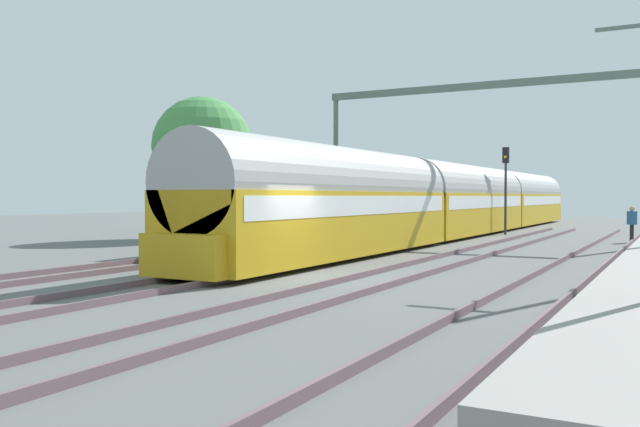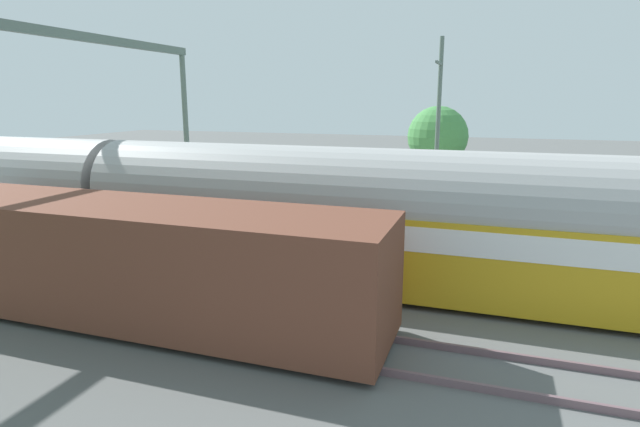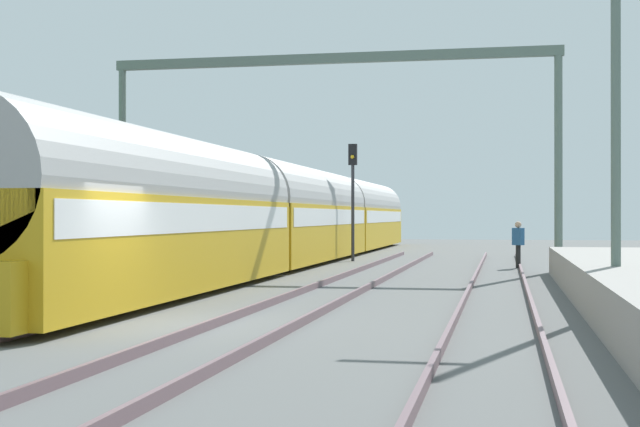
{
  "view_description": "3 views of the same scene",
  "coord_description": "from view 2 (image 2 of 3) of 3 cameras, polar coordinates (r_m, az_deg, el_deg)",
  "views": [
    {
      "loc": [
        8.92,
        -16.05,
        2.19
      ],
      "look_at": [
        -2.03,
        4.24,
        1.61
      ],
      "focal_mm": 37.97,
      "sensor_mm": 36.0,
      "label": 1
    },
    {
      "loc": [
        -15.82,
        1.64,
        5.29
      ],
      "look_at": [
        -0.43,
        6.88,
        1.65
      ],
      "focal_mm": 28.81,
      "sensor_mm": 36.0,
      "label": 2
    },
    {
      "loc": [
        6.24,
        -15.37,
        1.94
      ],
      "look_at": [
        -1.01,
        20.52,
        2.03
      ],
      "focal_mm": 51.3,
      "sensor_mm": 36.0,
      "label": 3
    }
  ],
  "objects": [
    {
      "name": "catenary_pole_east_mid",
      "position": [
        24.42,
        12.95,
        9.63
      ],
      "size": [
        1.9,
        0.2,
        8.0
      ],
      "color": "slate",
      "rests_on": "ground"
    },
    {
      "name": "ground",
      "position": [
        16.76,
        23.54,
        -6.86
      ],
      "size": [
        120.0,
        120.0,
        0.0
      ],
      "primitive_type": "plane",
      "color": "#5D5E5D"
    },
    {
      "name": "platform",
      "position": [
        26.18,
        17.66,
        1.37
      ],
      "size": [
        4.4,
        28.0,
        0.9
      ],
      "color": "gray",
      "rests_on": "ground"
    },
    {
      "name": "track_far_east",
      "position": [
        22.58,
        22.41,
        -1.69
      ],
      "size": [
        1.52,
        60.0,
        0.16
      ],
      "color": "#6B5259",
      "rests_on": "ground"
    },
    {
      "name": "catenary_gantry",
      "position": [
        22.29,
        -26.7,
        12.91
      ],
      "size": [
        16.57,
        0.28,
        7.86
      ],
      "color": "slate",
      "rests_on": "ground"
    },
    {
      "name": "track_west",
      "position": [
        14.84,
        24.15,
        -9.09
      ],
      "size": [
        1.52,
        60.0,
        0.16
      ],
      "color": "#6B5259",
      "rests_on": "ground"
    },
    {
      "name": "tree_east_background",
      "position": [
        30.61,
        12.93,
        8.34
      ],
      "size": [
        3.45,
        3.45,
        4.91
      ],
      "color": "#4C3826",
      "rests_on": "ground"
    },
    {
      "name": "person_crossing",
      "position": [
        28.93,
        -18.99,
        3.47
      ],
      "size": [
        0.46,
        0.44,
        1.73
      ],
      "rotation": [
        0.0,
        0.0,
        5.59
      ],
      "color": "black",
      "rests_on": "ground"
    },
    {
      "name": "track_far_west",
      "position": [
        11.17,
        25.98,
        -16.56
      ],
      "size": [
        1.52,
        60.0,
        0.16
      ],
      "color": "#6B5259",
      "rests_on": "ground"
    },
    {
      "name": "track_east",
      "position": [
        18.67,
        23.1,
        -4.62
      ],
      "size": [
        1.52,
        60.0,
        0.16
      ],
      "color": "#6B5259",
      "rests_on": "ground"
    },
    {
      "name": "freight_car",
      "position": [
        13.34,
        -20.72,
        -4.84
      ],
      "size": [
        2.8,
        13.0,
        2.7
      ],
      "color": "brown",
      "rests_on": "ground"
    }
  ]
}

